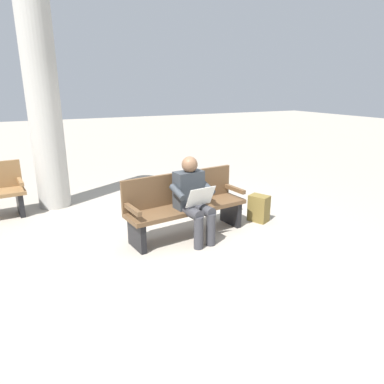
# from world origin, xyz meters

# --- Properties ---
(ground_plane) EXTENTS (40.00, 40.00, 0.00)m
(ground_plane) POSITION_xyz_m (0.00, 0.00, 0.00)
(ground_plane) COLOR #A89E8E
(bench_near) EXTENTS (1.84, 0.69, 0.90)m
(bench_near) POSITION_xyz_m (0.01, -0.07, 0.46)
(bench_near) COLOR brown
(bench_near) RESTS_ON ground
(person_seated) EXTENTS (0.60, 0.60, 1.18)m
(person_seated) POSITION_xyz_m (-0.01, 0.16, 0.63)
(person_seated) COLOR #33383D
(person_seated) RESTS_ON ground
(backpack) EXTENTS (0.34, 0.36, 0.43)m
(backpack) POSITION_xyz_m (-1.27, -0.00, 0.21)
(backpack) COLOR brown
(backpack) RESTS_ON ground
(support_pillar) EXTENTS (0.55, 0.55, 3.82)m
(support_pillar) POSITION_xyz_m (1.59, -2.27, 1.91)
(support_pillar) COLOR #B2AFA8
(support_pillar) RESTS_ON ground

